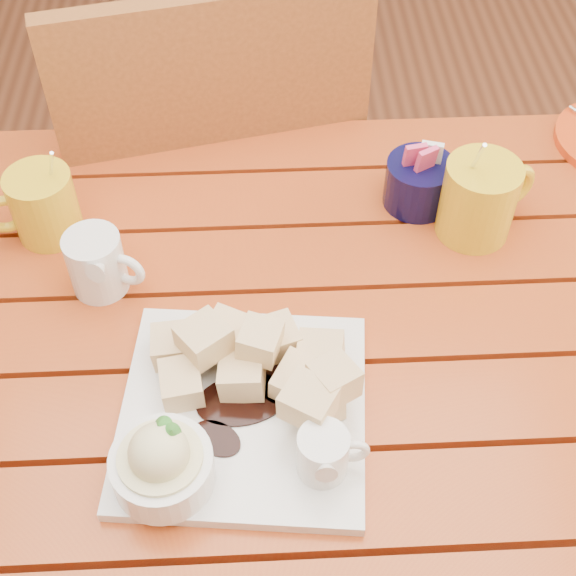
{
  "coord_description": "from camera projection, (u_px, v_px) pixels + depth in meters",
  "views": [
    {
      "loc": [
        -0.01,
        -0.6,
        1.51
      ],
      "look_at": [
        0.02,
        0.0,
        0.82
      ],
      "focal_mm": 50.0,
      "sensor_mm": 36.0,
      "label": 1
    }
  ],
  "objects": [
    {
      "name": "table",
      "position": [
        274.0,
        377.0,
        1.05
      ],
      "size": [
        1.2,
        0.79,
        0.75
      ],
      "color": "maroon",
      "rests_on": "ground"
    },
    {
      "name": "ground",
      "position": [
        279.0,
        567.0,
        1.54
      ],
      "size": [
        5.0,
        5.0,
        0.0
      ],
      "primitive_type": "plane",
      "color": "#5E2E1A",
      "rests_on": "ground"
    },
    {
      "name": "coffee_mug_right",
      "position": [
        480.0,
        198.0,
        1.04
      ],
      "size": [
        0.13,
        0.1,
        0.16
      ],
      "rotation": [
        0.0,
        0.0,
        0.43
      ],
      "color": "gold",
      "rests_on": "table"
    },
    {
      "name": "chair_far",
      "position": [
        213.0,
        185.0,
        1.44
      ],
      "size": [
        0.55,
        0.55,
        0.98
      ],
      "rotation": [
        0.0,
        0.0,
        3.35
      ],
      "color": "brown",
      "rests_on": "ground"
    },
    {
      "name": "coffee_mug_left",
      "position": [
        42.0,
        205.0,
        1.04
      ],
      "size": [
        0.12,
        0.09,
        0.14
      ],
      "rotation": [
        0.0,
        0.0,
        0.31
      ],
      "color": "gold",
      "rests_on": "table"
    },
    {
      "name": "dessert_plate",
      "position": [
        233.0,
        412.0,
        0.85
      ],
      "size": [
        0.29,
        0.29,
        0.11
      ],
      "rotation": [
        0.0,
        0.0,
        -0.11
      ],
      "color": "white",
      "rests_on": "table"
    },
    {
      "name": "sugar_caddy",
      "position": [
        419.0,
        182.0,
        1.09
      ],
      "size": [
        0.09,
        0.09,
        0.1
      ],
      "color": "black",
      "rests_on": "table"
    },
    {
      "name": "cream_pitcher",
      "position": [
        98.0,
        262.0,
        0.98
      ],
      "size": [
        0.1,
        0.09,
        0.09
      ],
      "rotation": [
        0.0,
        0.0,
        -0.38
      ],
      "color": "white",
      "rests_on": "table"
    }
  ]
}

